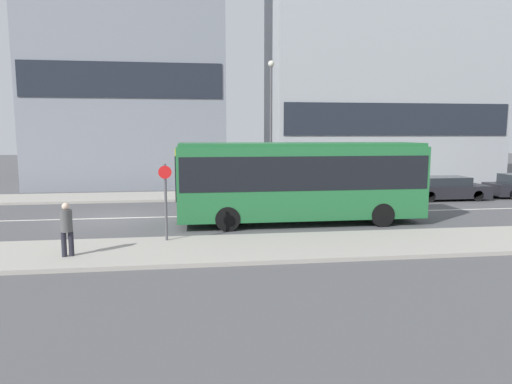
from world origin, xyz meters
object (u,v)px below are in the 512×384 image
parked_car_0 (351,189)px  parked_car_1 (446,189)px  bus_stop_sign (166,196)px  street_lamp (271,115)px  pedestrian_near_stop (67,226)px  city_bus (300,177)px

parked_car_0 → parked_car_1: (5.49, -0.19, -0.04)m
bus_stop_sign → street_lamp: bearing=63.0°
parked_car_0 → pedestrian_near_stop: bearing=-140.5°
city_bus → parked_car_0: (4.20, 5.57, -1.27)m
city_bus → bus_stop_sign: 6.08m
pedestrian_near_stop → bus_stop_sign: bearing=11.7°
city_bus → bus_stop_sign: city_bus is taller
pedestrian_near_stop → street_lamp: 15.22m
parked_car_0 → city_bus: bearing=-127.0°
city_bus → parked_car_1: bearing=33.4°
parked_car_1 → street_lamp: street_lamp is taller
city_bus → parked_car_1: size_ratio=2.22×
parked_car_0 → bus_stop_sign: bearing=-138.3°
parked_car_0 → street_lamp: street_lamp is taller
parked_car_1 → bus_stop_sign: bearing=-151.1°
parked_car_1 → bus_stop_sign: bus_stop_sign is taller
parked_car_0 → pedestrian_near_stop: 15.97m
parked_car_0 → parked_car_1: parked_car_0 is taller
parked_car_0 → parked_car_1: 5.49m
parked_car_1 → pedestrian_near_stop: size_ratio=2.83×
city_bus → pedestrian_near_stop: bearing=-146.3°
bus_stop_sign → pedestrian_near_stop: bearing=-149.4°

